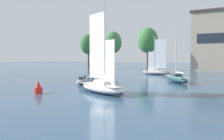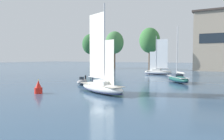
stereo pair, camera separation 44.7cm
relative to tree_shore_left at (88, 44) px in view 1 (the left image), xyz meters
name	(u,v)px [view 1 (the left image)]	position (x,y,z in m)	size (l,w,h in m)	color
ground_plane	(102,93)	(44.50, -62.34, -11.43)	(400.00, 400.00, 0.00)	#385675
tree_shore_left	(88,44)	(0.00, 0.00, 0.00)	(7.93, 7.93, 16.33)	#4C3828
tree_shore_center	(148,40)	(31.38, -4.59, 0.30)	(8.14, 8.14, 16.76)	brown
tree_shore_right	(113,43)	(14.34, -2.08, 0.18)	(8.06, 8.06, 16.58)	#4C3828
sailboat_main	(102,86)	(44.51, -62.35, -10.45)	(9.08, 5.67, 12.11)	white
sailboat_moored_mid_channel	(177,79)	(50.88, -43.80, -10.67)	(6.51, 7.94, 11.15)	#194C47
sailboat_moored_outer_mooring	(156,71)	(41.53, -26.34, -10.52)	(8.21, 2.65, 11.17)	silver
motor_tender	(82,82)	(36.19, -55.49, -10.94)	(2.70, 4.24, 1.51)	#99999E
channel_buoy	(38,88)	(37.04, -66.68, -10.66)	(1.07, 1.07, 1.95)	red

